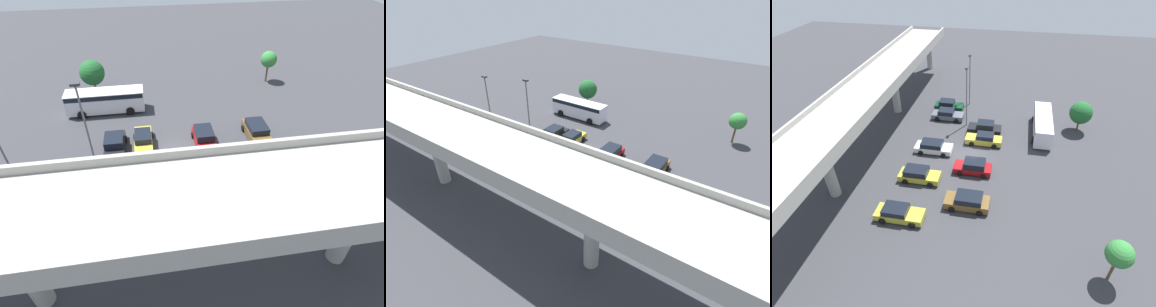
# 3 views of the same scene
# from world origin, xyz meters

# --- Properties ---
(ground_plane) EXTENTS (119.12, 119.12, 0.00)m
(ground_plane) POSITION_xyz_m (0.00, 0.00, 0.00)
(ground_plane) COLOR #38383D
(highway_overpass) EXTENTS (56.74, 6.34, 8.07)m
(highway_overpass) POSITION_xyz_m (0.00, 12.81, 6.76)
(highway_overpass) COLOR #9E9B93
(highway_overpass) RESTS_ON ground_plane
(parked_car_0) EXTENTS (2.10, 4.74, 1.45)m
(parked_car_0) POSITION_xyz_m (-11.22, 4.97, 0.69)
(parked_car_0) COLOR gold
(parked_car_0) RESTS_ON ground_plane
(parked_car_1) EXTENTS (2.22, 4.51, 1.56)m
(parked_car_1) POSITION_xyz_m (-8.48, -1.29, 0.76)
(parked_car_1) COLOR brown
(parked_car_1) RESTS_ON ground_plane
(parked_car_2) EXTENTS (2.12, 4.59, 1.57)m
(parked_car_2) POSITION_xyz_m (-5.45, 4.77, 0.75)
(parked_car_2) COLOR gold
(parked_car_2) RESTS_ON ground_plane
(parked_car_3) EXTENTS (2.15, 4.32, 1.60)m
(parked_car_3) POSITION_xyz_m (-2.98, -1.00, 0.75)
(parked_car_3) COLOR maroon
(parked_car_3) RESTS_ON ground_plane
(parked_car_4) EXTENTS (2.17, 4.66, 1.45)m
(parked_car_4) POSITION_xyz_m (0.08, 4.60, 0.70)
(parked_car_4) COLOR silver
(parked_car_4) RESTS_ON ground_plane
(parked_car_5) EXTENTS (1.98, 4.72, 1.49)m
(parked_car_5) POSITION_xyz_m (2.98, -1.47, 0.69)
(parked_car_5) COLOR gold
(parked_car_5) RESTS_ON ground_plane
(parked_car_6) EXTENTS (2.16, 4.57, 1.61)m
(parked_car_6) POSITION_xyz_m (5.71, -1.22, 0.74)
(parked_car_6) COLOR black
(parked_car_6) RESTS_ON ground_plane
(parked_car_7) EXTENTS (2.17, 4.65, 1.48)m
(parked_car_7) POSITION_xyz_m (8.46, 4.70, 0.70)
(parked_car_7) COLOR #515660
(parked_car_7) RESTS_ON ground_plane
(parked_car_8) EXTENTS (2.17, 4.35, 1.55)m
(parked_car_8) POSITION_xyz_m (11.25, 5.16, 0.73)
(parked_car_8) COLOR #0C381E
(parked_car_8) RESTS_ON ground_plane
(shuttle_bus) EXTENTS (8.64, 2.58, 2.62)m
(shuttle_bus) POSITION_xyz_m (6.96, -8.94, 1.57)
(shuttle_bus) COLOR silver
(shuttle_bus) RESTS_ON ground_plane
(lamp_post_near_aisle) EXTENTS (0.70, 0.35, 8.05)m
(lamp_post_near_aisle) POSITION_xyz_m (13.69, 2.28, 4.71)
(lamp_post_near_aisle) COLOR slate
(lamp_post_near_aisle) RESTS_ON ground_plane
(lamp_post_mid_lot) EXTENTS (0.70, 0.35, 8.59)m
(lamp_post_mid_lot) POSITION_xyz_m (7.18, 1.62, 4.99)
(lamp_post_mid_lot) COLOR slate
(lamp_post_mid_lot) RESTS_ON ground_plane
(tree_front_left) EXTENTS (2.12, 2.12, 4.14)m
(tree_front_left) POSITION_xyz_m (-14.04, -13.86, 3.05)
(tree_front_left) COLOR brown
(tree_front_left) RESTS_ON ground_plane
(tree_front_right) EXTENTS (3.04, 3.04, 4.27)m
(tree_front_right) POSITION_xyz_m (8.67, -13.89, 2.74)
(tree_front_right) COLOR brown
(tree_front_right) RESTS_ON ground_plane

